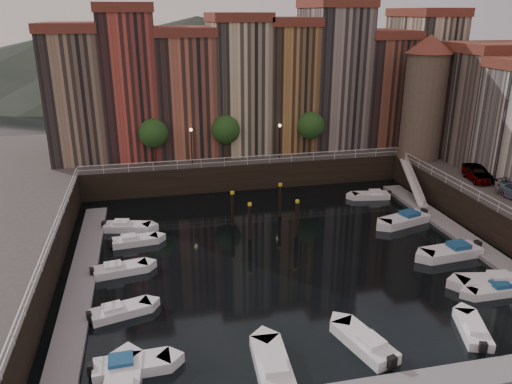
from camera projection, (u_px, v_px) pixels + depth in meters
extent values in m
plane|color=black|center=(285.00, 253.00, 41.88)|extent=(200.00, 200.00, 0.00)
cube|color=black|center=(232.00, 154.00, 65.25)|extent=(80.00, 20.00, 3.00)
cube|color=gray|center=(82.00, 277.00, 37.62)|extent=(2.00, 28.00, 0.35)
cube|color=gray|center=(465.00, 238.00, 44.18)|extent=(2.00, 28.00, 0.35)
cone|color=#2D382D|center=(69.00, 59.00, 134.43)|extent=(80.00, 80.00, 14.00)
cone|color=#2D382D|center=(198.00, 50.00, 140.84)|extent=(100.00, 100.00, 18.00)
cone|color=#2D382D|center=(316.00, 58.00, 148.95)|extent=(70.00, 70.00, 12.00)
cube|color=#94795E|center=(78.00, 97.00, 56.41)|extent=(6.00, 10.00, 14.00)
cube|color=brown|center=(70.00, 27.00, 53.86)|extent=(6.30, 10.30, 1.00)
cube|color=#B44538|center=(131.00, 86.00, 57.27)|extent=(5.80, 10.00, 16.00)
cube|color=brown|center=(124.00, 7.00, 54.37)|extent=(6.10, 10.30, 1.00)
cube|color=#B06148|center=(185.00, 95.00, 58.94)|extent=(6.50, 10.00, 13.50)
cube|color=brown|center=(182.00, 31.00, 56.47)|extent=(6.80, 10.30, 1.00)
cube|color=beige|center=(238.00, 87.00, 59.97)|extent=(6.20, 10.00, 15.00)
cube|color=brown|center=(237.00, 17.00, 57.25)|extent=(6.50, 10.30, 1.00)
cube|color=#AD793F|center=(285.00, 88.00, 61.25)|extent=(5.60, 10.00, 14.50)
cube|color=brown|center=(286.00, 21.00, 58.61)|extent=(5.90, 10.30, 1.00)
cube|color=gray|center=(332.00, 78.00, 62.12)|extent=(6.40, 10.00, 16.50)
cube|color=brown|center=(335.00, 3.00, 59.14)|extent=(6.70, 10.30, 1.00)
cube|color=brown|center=(376.00, 91.00, 63.97)|extent=(6.00, 10.00, 13.00)
cube|color=brown|center=(381.00, 34.00, 61.59)|extent=(6.30, 10.30, 1.00)
cube|color=beige|center=(420.00, 80.00, 64.75)|extent=(5.90, 10.00, 15.50)
cube|color=brown|center=(427.00, 12.00, 61.95)|extent=(6.20, 10.30, 1.00)
cube|color=#716255|center=(488.00, 108.00, 55.20)|extent=(9.00, 8.00, 12.00)
cube|color=brown|center=(498.00, 47.00, 52.99)|extent=(9.30, 8.30, 1.00)
cylinder|color=#6B5B4C|center=(423.00, 107.00, 56.18)|extent=(4.60, 4.60, 12.00)
cone|color=brown|center=(431.00, 44.00, 53.87)|extent=(5.20, 5.20, 2.00)
cylinder|color=black|center=(155.00, 154.00, 55.14)|extent=(0.30, 0.30, 2.40)
sphere|color=#1E4719|center=(153.00, 133.00, 54.32)|extent=(3.20, 3.20, 3.20)
cylinder|color=black|center=(226.00, 150.00, 56.76)|extent=(0.30, 0.30, 2.40)
sphere|color=#1E4719|center=(226.00, 130.00, 55.94)|extent=(3.20, 3.20, 3.20)
cylinder|color=black|center=(310.00, 146.00, 58.78)|extent=(0.30, 0.30, 2.40)
sphere|color=#1E4719|center=(311.00, 126.00, 57.97)|extent=(3.20, 3.20, 3.20)
cylinder|color=black|center=(192.00, 148.00, 54.76)|extent=(0.12, 0.12, 4.00)
sphere|color=#FFD88C|center=(191.00, 130.00, 54.08)|extent=(0.36, 0.36, 0.36)
cylinder|color=black|center=(280.00, 143.00, 56.78)|extent=(0.12, 0.12, 4.00)
sphere|color=#FFD88C|center=(280.00, 126.00, 56.10)|extent=(0.36, 0.36, 0.36)
cube|color=white|center=(247.00, 157.00, 55.23)|extent=(36.00, 0.08, 0.08)
cube|color=white|center=(247.00, 160.00, 55.38)|extent=(36.00, 0.06, 0.06)
cube|color=white|center=(489.00, 197.00, 43.26)|extent=(0.08, 34.00, 0.08)
cube|color=white|center=(488.00, 201.00, 43.42)|extent=(0.06, 34.00, 0.06)
cube|color=white|center=(50.00, 234.00, 35.97)|extent=(0.08, 34.00, 0.08)
cube|color=white|center=(51.00, 240.00, 36.13)|extent=(0.06, 34.00, 0.06)
cube|color=white|center=(413.00, 182.00, 53.93)|extent=(2.78, 8.26, 2.81)
cube|color=white|center=(414.00, 177.00, 53.76)|extent=(1.93, 8.32, 3.65)
cylinder|color=black|center=(250.00, 224.00, 43.82)|extent=(0.32, 0.32, 3.60)
cylinder|color=yellow|center=(250.00, 204.00, 43.19)|extent=(0.36, 0.36, 0.25)
cylinder|color=black|center=(233.00, 211.00, 46.57)|extent=(0.32, 0.32, 3.60)
cylinder|color=yellow|center=(232.00, 193.00, 45.94)|extent=(0.36, 0.36, 0.25)
cylinder|color=black|center=(297.00, 221.00, 44.48)|extent=(0.32, 0.32, 3.60)
cylinder|color=yellow|center=(297.00, 201.00, 43.85)|extent=(0.36, 0.36, 0.25)
cylinder|color=black|center=(280.00, 203.00, 48.69)|extent=(0.32, 0.32, 3.60)
cylinder|color=yellow|center=(280.00, 185.00, 48.07)|extent=(0.36, 0.36, 0.25)
cube|color=white|center=(132.00, 366.00, 28.03)|extent=(4.31, 1.79, 0.72)
cube|color=navy|center=(121.00, 361.00, 27.74)|extent=(1.39, 1.21, 0.48)
cube|color=black|center=(90.00, 369.00, 27.42)|extent=(0.36, 0.49, 0.68)
cube|color=white|center=(121.00, 311.00, 33.19)|extent=(4.14, 2.45, 0.66)
cube|color=white|center=(112.00, 308.00, 32.83)|extent=(1.47, 1.34, 0.44)
cube|color=black|center=(89.00, 317.00, 32.24)|extent=(0.41, 0.51, 0.62)
cube|color=white|center=(121.00, 270.00, 38.53)|extent=(4.23, 2.18, 0.69)
cube|color=white|center=(113.00, 266.00, 38.20)|extent=(1.44, 1.29, 0.46)
cube|color=black|center=(92.00, 272.00, 37.72)|extent=(0.39, 0.50, 0.64)
cube|color=white|center=(135.00, 241.00, 43.38)|extent=(4.01, 1.92, 0.66)
cube|color=white|center=(128.00, 238.00, 43.09)|extent=(1.34, 1.19, 0.44)
cube|color=black|center=(111.00, 242.00, 42.69)|extent=(0.36, 0.47, 0.62)
cube|color=white|center=(128.00, 227.00, 46.12)|extent=(4.42, 2.50, 0.71)
cube|color=white|center=(121.00, 223.00, 45.98)|extent=(1.55, 1.41, 0.47)
cube|color=black|center=(104.00, 225.00, 46.05)|extent=(0.43, 0.54, 0.66)
cube|color=white|center=(493.00, 291.00, 35.66)|extent=(3.88, 1.51, 0.66)
cube|color=navy|center=(500.00, 285.00, 35.63)|extent=(1.24, 1.06, 0.44)
cube|color=white|center=(490.00, 283.00, 36.54)|extent=(4.99, 2.67, 0.81)
cube|color=white|center=(500.00, 277.00, 36.40)|extent=(1.72, 1.55, 0.54)
cube|color=white|center=(451.00, 253.00, 41.12)|extent=(5.12, 2.35, 0.85)
cube|color=navy|center=(459.00, 246.00, 41.13)|extent=(1.69, 1.49, 0.56)
cube|color=black|center=(477.00, 245.00, 41.75)|extent=(0.44, 0.60, 0.79)
cube|color=white|center=(404.00, 220.00, 47.49)|extent=(5.29, 3.22, 0.84)
cube|color=navy|center=(410.00, 214.00, 47.62)|extent=(1.89, 1.74, 0.56)
cube|color=black|center=(424.00, 213.00, 48.56)|extent=(0.54, 0.65, 0.79)
cube|color=white|center=(371.00, 196.00, 54.04)|extent=(4.10, 2.06, 0.67)
cube|color=white|center=(376.00, 192.00, 53.94)|extent=(1.39, 1.24, 0.45)
cube|color=black|center=(389.00, 193.00, 54.10)|extent=(0.37, 0.49, 0.62)
cube|color=white|center=(272.00, 366.00, 27.95)|extent=(2.13, 4.92, 0.82)
cube|color=white|center=(275.00, 367.00, 27.17)|extent=(1.40, 1.61, 0.55)
cube|color=white|center=(364.00, 343.00, 29.98)|extent=(2.92, 4.83, 0.77)
cube|color=white|center=(371.00, 342.00, 29.31)|extent=(1.58, 1.72, 0.51)
cube|color=black|center=(392.00, 362.00, 27.93)|extent=(0.59, 0.49, 0.72)
cube|color=white|center=(472.00, 330.00, 31.28)|extent=(2.67, 4.15, 0.66)
cube|color=white|center=(476.00, 329.00, 30.65)|extent=(1.40, 1.51, 0.44)
cube|color=black|center=(483.00, 347.00, 29.31)|extent=(0.52, 0.43, 0.62)
imported|color=gray|center=(477.00, 175.00, 49.84)|extent=(2.37, 4.29, 1.38)
imported|color=gray|center=(477.00, 173.00, 50.24)|extent=(2.60, 4.67, 1.46)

